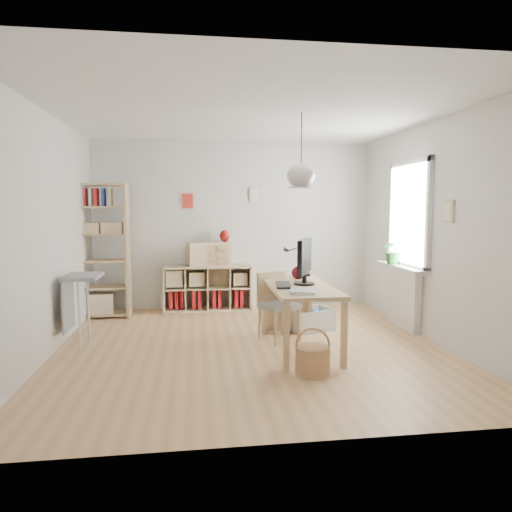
{
  "coord_description": "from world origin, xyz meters",
  "views": [
    {
      "loc": [
        -0.64,
        -5.22,
        1.64
      ],
      "look_at": [
        0.1,
        0.3,
        1.05
      ],
      "focal_mm": 32.0,
      "sensor_mm": 36.0,
      "label": 1
    }
  ],
  "objects": [
    {
      "name": "ground",
      "position": [
        0.0,
        0.0,
        0.0
      ],
      "size": [
        4.5,
        4.5,
        0.0
      ],
      "primitive_type": "plane",
      "color": "tan",
      "rests_on": "ground"
    },
    {
      "name": "room_shell",
      "position": [
        0.55,
        -0.15,
        2.0
      ],
      "size": [
        4.5,
        4.5,
        4.5
      ],
      "color": "white",
      "rests_on": "ground"
    },
    {
      "name": "window_unit",
      "position": [
        2.23,
        0.6,
        1.55
      ],
      "size": [
        0.07,
        1.16,
        1.46
      ],
      "color": "white",
      "rests_on": "ground"
    },
    {
      "name": "radiator",
      "position": [
        2.19,
        0.6,
        0.4
      ],
      "size": [
        0.1,
        0.8,
        0.8
      ],
      "primitive_type": "cube",
      "color": "silver",
      "rests_on": "ground"
    },
    {
      "name": "windowsill",
      "position": [
        2.14,
        0.6,
        0.83
      ],
      "size": [
        0.22,
        1.2,
        0.06
      ],
      "primitive_type": "cube",
      "color": "silver",
      "rests_on": "radiator"
    },
    {
      "name": "desk",
      "position": [
        0.55,
        -0.15,
        0.66
      ],
      "size": [
        0.7,
        1.5,
        0.75
      ],
      "color": "tan",
      "rests_on": "ground"
    },
    {
      "name": "cube_shelf",
      "position": [
        -0.47,
        2.08,
        0.3
      ],
      "size": [
        1.4,
        0.38,
        0.72
      ],
      "color": "beige",
      "rests_on": "ground"
    },
    {
      "name": "tall_bookshelf",
      "position": [
        -2.04,
        1.8,
        1.09
      ],
      "size": [
        0.8,
        0.38,
        2.0
      ],
      "color": "tan",
      "rests_on": "ground"
    },
    {
      "name": "side_table",
      "position": [
        -2.04,
        0.35,
        0.67
      ],
      "size": [
        0.4,
        0.55,
        0.85
      ],
      "color": "gray",
      "rests_on": "ground"
    },
    {
      "name": "chair",
      "position": [
        0.35,
        0.26,
        0.48
      ],
      "size": [
        0.54,
        0.54,
        0.84
      ],
      "rotation": [
        0.0,
        0.0,
        0.43
      ],
      "color": "gray",
      "rests_on": "ground"
    },
    {
      "name": "wicker_basket",
      "position": [
        0.49,
        -0.98,
        0.15
      ],
      "size": [
        0.34,
        0.34,
        0.47
      ],
      "rotation": [
        0.0,
        0.0,
        -0.16
      ],
      "color": "olive",
      "rests_on": "ground"
    },
    {
      "name": "storage_chest",
      "position": [
        0.87,
        0.7,
        0.19
      ],
      "size": [
        0.72,
        0.77,
        0.59
      ],
      "rotation": [
        0.0,
        0.0,
        0.31
      ],
      "color": "silver",
      "rests_on": "ground"
    },
    {
      "name": "monitor",
      "position": [
        0.61,
        -0.1,
        1.05
      ],
      "size": [
        0.3,
        0.57,
        0.53
      ],
      "rotation": [
        0.0,
        0.0,
        -0.43
      ],
      "color": "black",
      "rests_on": "desk"
    },
    {
      "name": "keyboard",
      "position": [
        0.36,
        -0.15,
        0.76
      ],
      "size": [
        0.22,
        0.46,
        0.02
      ],
      "primitive_type": "cube",
      "rotation": [
        0.0,
        0.0,
        -0.14
      ],
      "color": "black",
      "rests_on": "desk"
    },
    {
      "name": "task_lamp",
      "position": [
        0.63,
        0.47,
        1.02
      ],
      "size": [
        0.38,
        0.14,
        0.4
      ],
      "color": "black",
      "rests_on": "desk"
    },
    {
      "name": "yarn_ball",
      "position": [
        0.63,
        0.3,
        0.83
      ],
      "size": [
        0.16,
        0.16,
        0.16
      ],
      "primitive_type": "sphere",
      "color": "#44090C",
      "rests_on": "desk"
    },
    {
      "name": "paper_tray",
      "position": [
        0.48,
        -0.59,
        0.77
      ],
      "size": [
        0.32,
        0.37,
        0.03
      ],
      "primitive_type": "cube",
      "rotation": [
        0.0,
        0.0,
        -0.24
      ],
      "color": "silver",
      "rests_on": "desk"
    },
    {
      "name": "drawer_chest",
      "position": [
        -0.42,
        2.04,
        0.91
      ],
      "size": [
        0.7,
        0.41,
        0.38
      ],
      "primitive_type": "cube",
      "rotation": [
        0.0,
        0.0,
        0.16
      ],
      "color": "beige",
      "rests_on": "cube_shelf"
    },
    {
      "name": "red_vase",
      "position": [
        -0.17,
        2.04,
        1.19
      ],
      "size": [
        0.16,
        0.16,
        0.19
      ],
      "primitive_type": "ellipsoid",
      "color": "maroon",
      "rests_on": "drawer_chest"
    },
    {
      "name": "potted_plant",
      "position": [
        2.12,
        0.8,
        1.05
      ],
      "size": [
        0.35,
        0.31,
        0.38
      ],
      "primitive_type": "imported",
      "rotation": [
        0.0,
        0.0,
        -0.05
      ],
      "color": "#2B732D",
      "rests_on": "windowsill"
    }
  ]
}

